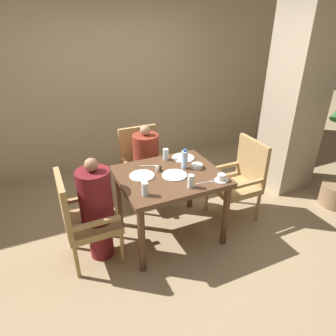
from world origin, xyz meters
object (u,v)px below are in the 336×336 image
plate_dessert_center (183,158)px  bowl_small (197,166)px  glass_tall_near (191,181)px  chair_right_side (240,177)px  plate_main_left (174,175)px  chair_left_side (82,217)px  chair_far_side (142,163)px  glass_tall_far (145,189)px  teacup_with_saucer (221,178)px  diner_in_far_chair (146,165)px  water_bottle (185,160)px  glass_tall_mid (166,154)px  diner_in_left_chair (97,209)px  plate_main_right (142,176)px

plate_dessert_center → bowl_small: bearing=-84.5°
bowl_small → glass_tall_near: 0.42m
chair_right_side → plate_dessert_center: size_ratio=3.79×
chair_right_side → plate_main_left: size_ratio=3.79×
chair_left_side → chair_far_side: bearing=42.4°
glass_tall_near → glass_tall_far: bearing=173.8°
bowl_small → plate_main_left: bearing=-169.0°
chair_far_side → teacup_with_saucer: chair_far_side is taller
glass_tall_near → plate_dessert_center: bearing=69.2°
diner_in_far_chair → plate_main_left: (0.03, -0.75, 0.22)m
plate_main_left → glass_tall_near: 0.28m
water_bottle → glass_tall_near: size_ratio=1.67×
teacup_with_saucer → glass_tall_far: bearing=175.3°
diner_in_far_chair → chair_right_side: 1.16m
chair_far_side → chair_right_side: 1.26m
plate_main_left → glass_tall_far: bearing=-151.1°
chair_left_side → plate_dessert_center: (1.23, 0.28, 0.26)m
water_bottle → glass_tall_mid: 0.29m
teacup_with_saucer → glass_tall_near: size_ratio=1.04×
diner_in_far_chair → plate_main_left: bearing=-87.7°
chair_left_side → chair_far_side: 1.26m
diner_in_left_chair → bowl_small: bearing=0.4°
chair_far_side → chair_right_side: same height
chair_right_side → water_bottle: (-0.73, 0.06, 0.36)m
chair_far_side → bowl_small: chair_far_side is taller
diner_in_far_chair → glass_tall_near: size_ratio=8.26×
bowl_small → glass_tall_mid: bearing=124.7°
plate_main_right → water_bottle: (0.48, -0.02, 0.10)m
glass_tall_near → chair_left_side: bearing=162.2°
plate_dessert_center → chair_far_side: bearing=117.8°
plate_dessert_center → water_bottle: 0.26m
chair_left_side → diner_in_left_chair: bearing=0.0°
chair_left_side → diner_in_far_chair: bearing=37.0°
diner_in_left_chair → plate_main_left: (0.81, -0.05, 0.21)m
chair_left_side → plate_main_left: (0.96, -0.05, 0.26)m
teacup_with_saucer → chair_right_side: bearing=32.9°
water_bottle → glass_tall_far: water_bottle is taller
teacup_with_saucer → diner_in_left_chair: bearing=164.2°
plate_main_left → chair_left_side: bearing=177.1°
chair_left_side → glass_tall_far: chair_left_side is taller
chair_right_side → glass_tall_far: size_ratio=7.39×
chair_left_side → plate_main_left: bearing=-2.9°
diner_in_left_chair → glass_tall_far: (0.41, -0.27, 0.27)m
chair_left_side → plate_main_left: size_ratio=3.79×
chair_right_side → glass_tall_near: 0.97m
diner_in_far_chair → glass_tall_near: diner_in_far_chair is taller
glass_tall_near → glass_tall_mid: (0.03, 0.65, 0.00)m
plate_dessert_center → glass_tall_near: 0.65m
plate_main_left → glass_tall_far: 0.47m
chair_right_side → teacup_with_saucer: bearing=-147.1°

